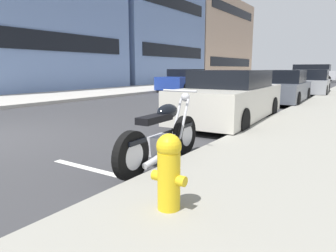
# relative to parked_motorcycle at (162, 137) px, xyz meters

# --- Properties ---
(sidewalk_far_curb) EXTENTS (120.00, 5.00, 0.14)m
(sidewalk_far_curb) POSITION_rel_parked_motorcycle_xyz_m (11.24, 11.08, -0.37)
(sidewalk_far_curb) COLOR #ADA89E
(sidewalk_far_curb) RESTS_ON ground
(parking_stall_stripe) EXTENTS (0.12, 2.20, 0.01)m
(parking_stall_stripe) POSITION_rel_parked_motorcycle_xyz_m (-0.76, 0.46, -0.44)
(parking_stall_stripe) COLOR silver
(parking_stall_stripe) RESTS_ON ground
(parked_motorcycle) EXTENTS (2.18, 0.62, 1.14)m
(parked_motorcycle) POSITION_rel_parked_motorcycle_xyz_m (0.00, 0.00, 0.00)
(parked_motorcycle) COLOR black
(parked_motorcycle) RESTS_ON ground
(parked_car_near_corner) EXTENTS (4.71, 2.02, 1.44)m
(parked_car_near_corner) POSITION_rel_parked_motorcycle_xyz_m (4.28, 0.64, 0.25)
(parked_car_near_corner) COLOR beige
(parked_car_near_corner) RESTS_ON ground
(parked_car_far_down_curb) EXTENTS (4.27, 2.07, 1.42)m
(parked_car_far_down_curb) POSITION_rel_parked_motorcycle_xyz_m (10.05, 0.66, 0.22)
(parked_car_far_down_curb) COLOR #4C515B
(parked_car_far_down_curb) RESTS_ON ground
(parked_car_at_intersection) EXTENTS (4.24, 2.07, 1.43)m
(parked_car_at_intersection) POSITION_rel_parked_motorcycle_xyz_m (15.57, 0.32, 0.22)
(parked_car_at_intersection) COLOR gray
(parked_car_at_intersection) RESTS_ON ground
(crossing_truck) EXTENTS (2.01, 5.28, 1.96)m
(crossing_truck) POSITION_rel_parked_motorcycle_xyz_m (35.19, 3.36, 0.57)
(crossing_truck) COLOR #B7B7BC
(crossing_truck) RESTS_ON ground
(car_opposite_curb) EXTENTS (4.50, 1.97, 1.45)m
(car_opposite_curb) POSITION_rel_parked_motorcycle_xyz_m (14.13, 7.85, 0.25)
(car_opposite_curb) COLOR navy
(car_opposite_curb) RESTS_ON ground
(fire_hydrant) EXTENTS (0.24, 0.36, 0.74)m
(fire_hydrant) POSITION_rel_parked_motorcycle_xyz_m (-1.46, -1.08, 0.09)
(fire_hydrant) COLOR gold
(fire_hydrant) RESTS_ON sidewalk_near_curb
(townhouse_corner_block) EXTENTS (12.18, 8.12, 14.04)m
(townhouse_corner_block) POSITION_rel_parked_motorcycle_xyz_m (21.77, 17.41, 6.58)
(townhouse_corner_block) COLOR #6B84B2
(townhouse_corner_block) RESTS_ON ground
(townhouse_behind_pole) EXTENTS (16.00, 10.24, 10.61)m
(townhouse_behind_pole) POSITION_rel_parked_motorcycle_xyz_m (36.12, 18.47, 4.86)
(townhouse_behind_pole) COLOR tan
(townhouse_behind_pole) RESTS_ON ground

